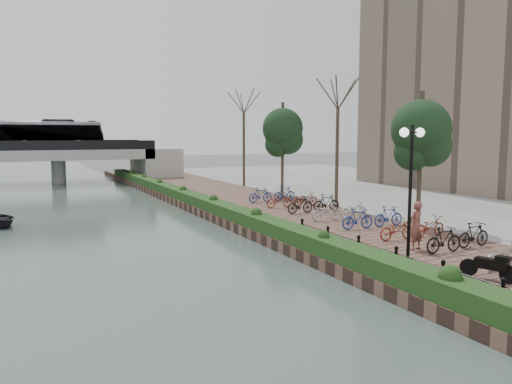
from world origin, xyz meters
TOP-DOWN VIEW (x-y plane):
  - ground at (0.00, 0.00)m, footprint 220.00×220.00m
  - promenade at (4.00, 17.50)m, footprint 8.00×75.00m
  - inland_pavement at (20.00, 17.50)m, footprint 24.00×75.00m
  - hedge at (0.60, 20.00)m, footprint 1.10×56.00m
  - chain_fence at (1.40, 2.00)m, footprint 0.10×14.10m
  - lamppost at (2.50, 3.64)m, footprint 1.02×0.32m
  - motorcycle at (3.17, 0.90)m, footprint 0.92×1.52m
  - pedestrian at (4.00, 4.90)m, footprint 0.76×0.58m
  - bicycle_parking at (5.50, 10.52)m, footprint 2.40×19.89m
  - street_trees at (8.00, 12.68)m, footprint 3.20×37.12m

SIDE VIEW (x-z plane):
  - ground at x=0.00m, z-range 0.00..0.00m
  - promenade at x=4.00m, z-range 0.00..0.50m
  - inland_pavement at x=20.00m, z-range 0.00..0.50m
  - hedge at x=0.60m, z-range 0.50..1.10m
  - chain_fence at x=1.40m, z-range 0.50..1.20m
  - motorcycle at x=3.17m, z-range 0.50..1.41m
  - bicycle_parking at x=5.50m, z-range 0.47..1.47m
  - pedestrian at x=4.00m, z-range 0.50..2.39m
  - street_trees at x=8.00m, z-range 0.29..7.09m
  - lamppost at x=2.50m, z-range 1.56..6.29m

